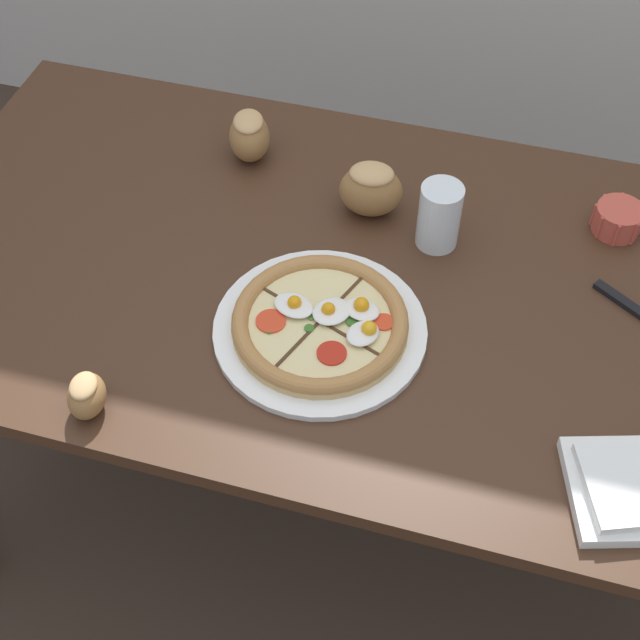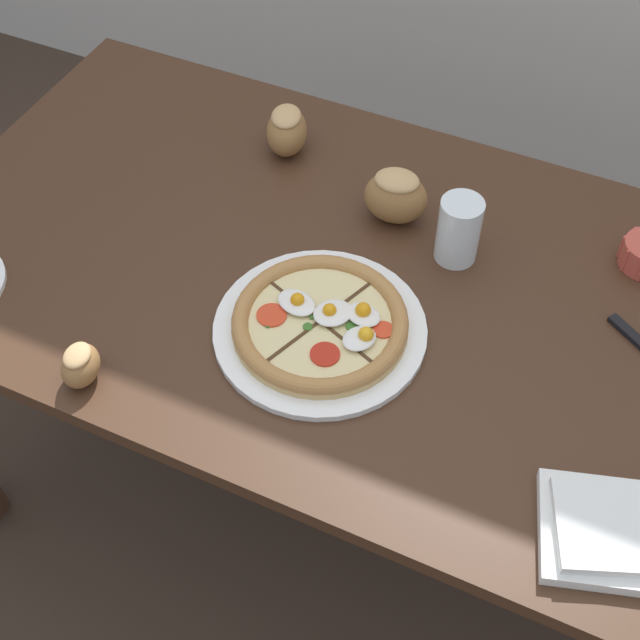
% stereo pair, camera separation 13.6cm
% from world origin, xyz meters
% --- Properties ---
extents(ground_plane, '(12.00, 12.00, 0.00)m').
position_xyz_m(ground_plane, '(0.00, 0.00, 0.00)').
color(ground_plane, '#3D2D23').
extents(dining_table, '(1.56, 0.83, 0.74)m').
position_xyz_m(dining_table, '(0.00, 0.00, 0.65)').
color(dining_table, '#422819').
rests_on(dining_table, ground_plane).
extents(pizza, '(0.33, 0.33, 0.05)m').
position_xyz_m(pizza, '(-0.02, -0.13, 0.76)').
color(pizza, white).
rests_on(pizza, dining_table).
extents(ramekin_bowl, '(0.09, 0.09, 0.05)m').
position_xyz_m(ramekin_bowl, '(0.40, 0.23, 0.76)').
color(ramekin_bowl, '#C64C3D').
rests_on(ramekin_bowl, dining_table).
extents(napkin_folded, '(0.22, 0.21, 0.04)m').
position_xyz_m(napkin_folded, '(0.46, -0.28, 0.75)').
color(napkin_folded, white).
rests_on(napkin_folded, dining_table).
extents(bread_piece_near, '(0.10, 0.12, 0.09)m').
position_xyz_m(bread_piece_near, '(-0.27, 0.25, 0.78)').
color(bread_piece_near, olive).
rests_on(bread_piece_near, dining_table).
extents(bread_piece_mid, '(0.12, 0.10, 0.10)m').
position_xyz_m(bread_piece_mid, '(-0.02, 0.16, 0.79)').
color(bread_piece_mid, olive).
rests_on(bread_piece_mid, dining_table).
extents(bread_piece_far, '(0.07, 0.08, 0.06)m').
position_xyz_m(bread_piece_far, '(-0.31, -0.35, 0.77)').
color(bread_piece_far, olive).
rests_on(bread_piece_far, dining_table).
extents(water_glass, '(0.07, 0.07, 0.12)m').
position_xyz_m(water_glass, '(0.11, 0.12, 0.79)').
color(water_glass, white).
rests_on(water_glass, dining_table).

